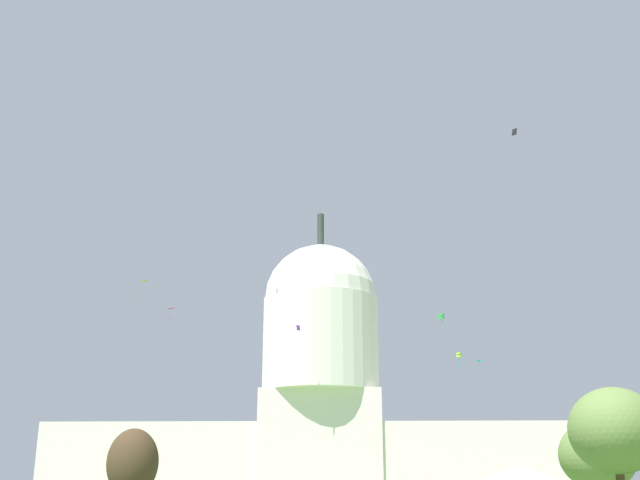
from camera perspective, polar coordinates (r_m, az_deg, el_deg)
The scene contains 12 objects.
capitol_building at distance 197.26m, azimuth 0.04°, elevation -11.60°, with size 132.36×29.20×73.60m.
tree_west_far at distance 122.19m, azimuth -13.49°, elevation -15.49°, with size 8.82×8.36×12.31m.
tree_east_far at distance 88.80m, azimuth 20.68°, elevation -12.86°, with size 13.11×13.61×13.86m.
tree_east_mid at distance 116.71m, azimuth 19.58°, elevation -14.55°, with size 10.75×10.40×12.76m.
kite_turquoise_mid at distance 144.30m, azimuth 11.42°, elevation -8.85°, with size 1.52×1.33×0.36m.
kite_black_high at distance 119.72m, azimuth 13.97°, elevation 7.65°, with size 0.74×0.71×1.14m.
kite_gold_mid at distance 113.70m, azimuth -12.96°, elevation -3.24°, with size 1.02×1.19×4.10m.
kite_white_high at distance 139.33m, azimuth -3.15°, elevation -3.75°, with size 0.72×1.01×2.52m.
kite_violet_high at distance 179.09m, azimuth -1.59°, elevation -6.41°, with size 0.98×0.84×1.33m.
kite_magenta_mid at distance 135.25m, azimuth -10.95°, elevation -5.05°, with size 1.72×1.50×2.16m.
kite_lime_mid at distance 168.03m, azimuth 10.09°, elevation -8.27°, with size 1.23×1.24×3.90m.
kite_green_high at distance 155.90m, azimuth 8.83°, elevation -5.53°, with size 1.30×1.32×3.88m.
Camera 1 is at (1.23, -32.35, 3.44)m, focal length 43.94 mm.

